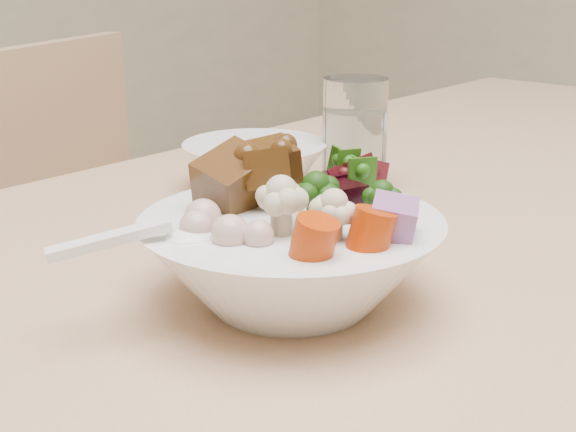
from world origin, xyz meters
The scene contains 6 objects.
dining_table centered at (0.28, 0.15, 0.65)m, with size 1.66×1.11×0.72m.
chair_far centered at (0.16, 0.83, 0.47)m, with size 0.52×0.52×0.83m.
food_bowl centered at (-0.07, 0.09, 0.76)m, with size 0.22×0.22×0.12m.
soup_spoon centered at (-0.16, 0.11, 0.78)m, with size 0.12×0.06×0.02m.
water_glass centered at (0.18, 0.28, 0.77)m, with size 0.07×0.07×0.12m.
side_bowl centered at (0.09, 0.34, 0.74)m, with size 0.15×0.15×0.05m, color white, non-canonical shape.
Camera 1 is at (-0.41, -0.33, 0.96)m, focal length 50.00 mm.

